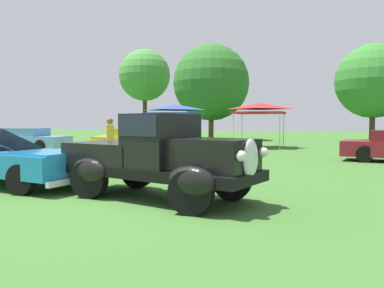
# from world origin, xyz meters

# --- Properties ---
(ground_plane) EXTENTS (120.00, 120.00, 0.00)m
(ground_plane) POSITION_xyz_m (0.00, 0.00, 0.00)
(ground_plane) COLOR #386628
(feature_pickup_truck) EXTENTS (4.43, 2.67, 1.70)m
(feature_pickup_truck) POSITION_xyz_m (0.35, 0.52, 0.86)
(feature_pickup_truck) COLOR black
(feature_pickup_truck) RESTS_ON ground_plane
(neighbor_convertible) EXTENTS (4.47, 2.41, 1.40)m
(neighbor_convertible) POSITION_xyz_m (-3.57, 0.93, 0.58)
(neighbor_convertible) COLOR #1E7AB7
(neighbor_convertible) RESTS_ON ground_plane
(show_car_skyblue) EXTENTS (4.18, 1.86, 1.22)m
(show_car_skyblue) POSITION_xyz_m (-11.22, 10.07, 0.60)
(show_car_skyblue) COLOR #669EDB
(show_car_skyblue) RESTS_ON ground_plane
(show_car_yellow) EXTENTS (4.13, 2.12, 1.22)m
(show_car_yellow) POSITION_xyz_m (-5.76, 11.34, 0.60)
(show_car_yellow) COLOR yellow
(show_car_yellow) RESTS_ON ground_plane
(spectator_between_cars) EXTENTS (0.42, 0.47, 1.69)m
(spectator_between_cars) POSITION_xyz_m (-3.33, 4.94, 0.91)
(spectator_between_cars) COLOR #283351
(spectator_between_cars) RESTS_ON ground_plane
(canopy_tent_left_field) EXTENTS (3.14, 3.14, 2.71)m
(canopy_tent_left_field) POSITION_xyz_m (-5.56, 16.92, 2.42)
(canopy_tent_left_field) COLOR #B7B7BC
(canopy_tent_left_field) RESTS_ON ground_plane
(canopy_tent_center_field) EXTENTS (2.94, 2.94, 2.71)m
(canopy_tent_center_field) POSITION_xyz_m (0.08, 16.60, 2.42)
(canopy_tent_center_field) COLOR #B7B7BC
(canopy_tent_center_field) RESTS_ON ground_plane
(treeline_far_left) EXTENTS (5.23, 5.23, 8.93)m
(treeline_far_left) POSITION_xyz_m (-13.41, 29.09, 6.29)
(treeline_far_left) COLOR #47331E
(treeline_far_left) RESTS_ON ground_plane
(treeline_mid_left) EXTENTS (6.52, 6.52, 8.19)m
(treeline_mid_left) POSITION_xyz_m (-5.30, 25.17, 4.92)
(treeline_mid_left) COLOR brown
(treeline_mid_left) RESTS_ON ground_plane
(treeline_center) EXTENTS (6.04, 6.04, 7.91)m
(treeline_center) POSITION_xyz_m (7.70, 27.75, 4.88)
(treeline_center) COLOR #47331E
(treeline_center) RESTS_ON ground_plane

